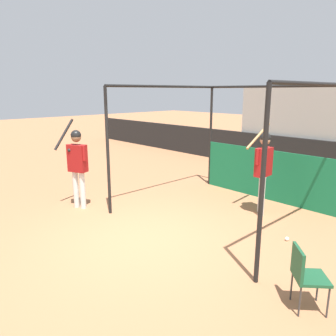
# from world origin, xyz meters

# --- Properties ---
(ground_plane) EXTENTS (60.00, 60.00, 0.00)m
(ground_plane) POSITION_xyz_m (0.00, 0.00, 0.00)
(ground_plane) COLOR #9E6642
(outfield_wall) EXTENTS (24.00, 0.12, 1.21)m
(outfield_wall) POSITION_xyz_m (0.00, 7.06, 0.61)
(outfield_wall) COLOR black
(outfield_wall) RESTS_ON ground
(bleacher_section) EXTENTS (5.40, 3.20, 2.89)m
(bleacher_section) POSITION_xyz_m (-0.00, 8.72, 1.44)
(bleacher_section) COLOR #9E9E99
(bleacher_section) RESTS_ON ground
(batting_cage) EXTENTS (3.90, 3.61, 2.88)m
(batting_cage) POSITION_xyz_m (0.36, 3.24, 1.21)
(batting_cage) COLOR black
(batting_cage) RESTS_ON ground
(player_batter) EXTENTS (0.53, 0.90, 2.02)m
(player_batter) POSITION_xyz_m (0.83, 2.81, 1.14)
(player_batter) COLOR silver
(player_batter) RESTS_ON ground
(player_waiting) EXTENTS (0.63, 0.58, 2.11)m
(player_waiting) POSITION_xyz_m (-2.36, -0.01, 1.15)
(player_waiting) COLOR silver
(player_waiting) RESTS_ON ground
(folding_chair) EXTENTS (0.57, 0.57, 0.84)m
(folding_chair) POSITION_xyz_m (3.01, 0.22, 0.52)
(folding_chair) COLOR #194C2D
(folding_chair) RESTS_ON ground
(baseball) EXTENTS (0.07, 0.07, 0.07)m
(baseball) POSITION_xyz_m (1.94, 1.94, 0.04)
(baseball) COLOR white
(baseball) RESTS_ON ground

